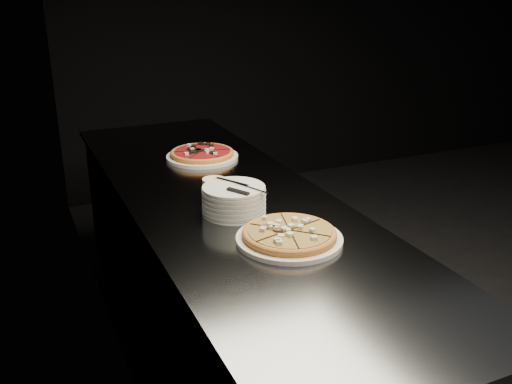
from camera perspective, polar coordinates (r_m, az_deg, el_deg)
name	(u,v)px	position (r m, az deg, el deg)	size (l,w,h in m)	color
wall_left	(117,75)	(1.95, -13.69, 11.32)	(0.02, 5.00, 2.80)	black
wall_back	(348,14)	(5.25, 9.23, 17.17)	(5.00, 0.02, 2.80)	black
counter	(228,300)	(2.38, -2.82, -10.74)	(0.74, 2.44, 0.92)	#5C5F64
pizza_mushroom	(289,235)	(1.79, 3.35, -4.34)	(0.36, 0.36, 0.04)	white
pizza_tomato	(202,154)	(2.62, -5.40, 3.79)	(0.35, 0.35, 0.04)	white
plate_stack	(234,200)	(1.99, -2.22, -0.79)	(0.22, 0.22, 0.10)	white
cutlery	(238,187)	(1.96, -1.82, 0.51)	(0.10, 0.23, 0.01)	#BBBDC2
ramekin	(214,188)	(2.14, -4.22, 0.44)	(0.09, 0.09, 0.07)	silver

